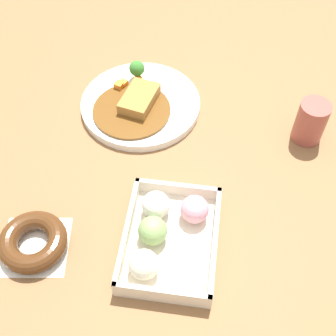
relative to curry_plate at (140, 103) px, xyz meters
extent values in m
plane|color=brown|center=(0.16, 0.11, -0.01)|extent=(1.60, 1.60, 0.00)
cylinder|color=white|center=(0.00, 0.00, -0.01)|extent=(0.26, 0.26, 0.02)
cylinder|color=brown|center=(0.03, -0.01, 0.01)|extent=(0.17, 0.17, 0.01)
cube|color=#A87538|center=(0.01, 0.00, 0.02)|extent=(0.11, 0.08, 0.02)
cylinder|color=white|center=(-0.04, 0.03, 0.01)|extent=(0.06, 0.06, 0.00)
ellipsoid|color=yellow|center=(-0.04, 0.03, 0.02)|extent=(0.03, 0.03, 0.02)
cylinder|color=#8CB766|center=(-0.07, -0.02, 0.01)|extent=(0.01, 0.01, 0.02)
sphere|color=#387A2D|center=(-0.07, -0.02, 0.03)|extent=(0.04, 0.04, 0.04)
cube|color=orange|center=(-0.06, -0.01, 0.01)|extent=(0.02, 0.02, 0.02)
cube|color=orange|center=(-0.04, -0.04, 0.01)|extent=(0.02, 0.02, 0.02)
cube|color=orange|center=(-0.03, -0.05, 0.01)|extent=(0.02, 0.02, 0.02)
cube|color=beige|center=(0.33, 0.11, -0.01)|extent=(0.21, 0.16, 0.01)
cube|color=beige|center=(0.23, 0.11, 0.01)|extent=(0.01, 0.16, 0.03)
cube|color=beige|center=(0.43, 0.11, 0.01)|extent=(0.01, 0.16, 0.03)
cube|color=beige|center=(0.33, 0.04, 0.01)|extent=(0.21, 0.01, 0.03)
cube|color=beige|center=(0.33, 0.19, 0.01)|extent=(0.21, 0.01, 0.03)
sphere|color=silver|center=(0.27, 0.08, 0.02)|extent=(0.05, 0.05, 0.05)
sphere|color=#84A860|center=(0.33, 0.08, 0.02)|extent=(0.05, 0.05, 0.05)
sphere|color=#EFE5C6|center=(0.39, 0.08, 0.02)|extent=(0.05, 0.05, 0.05)
sphere|color=pink|center=(0.27, 0.15, 0.02)|extent=(0.05, 0.05, 0.05)
cube|color=white|center=(0.37, -0.12, -0.01)|extent=(0.13, 0.13, 0.00)
torus|color=#4C2B14|center=(0.37, -0.12, 0.01)|extent=(0.12, 0.12, 0.03)
cylinder|color=#9E4C42|center=(0.04, 0.36, 0.03)|extent=(0.06, 0.06, 0.09)
camera|label=1|loc=(0.69, 0.16, 0.69)|focal=47.52mm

